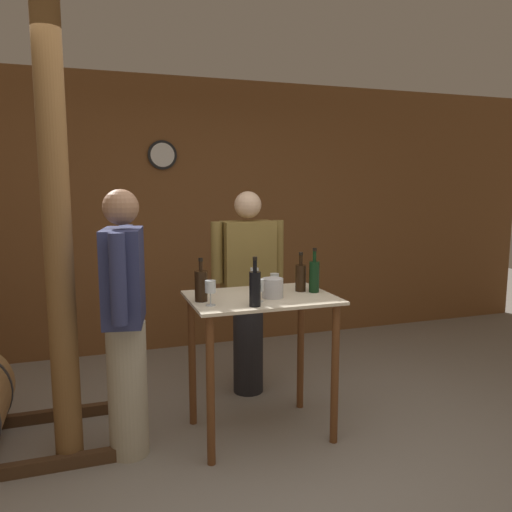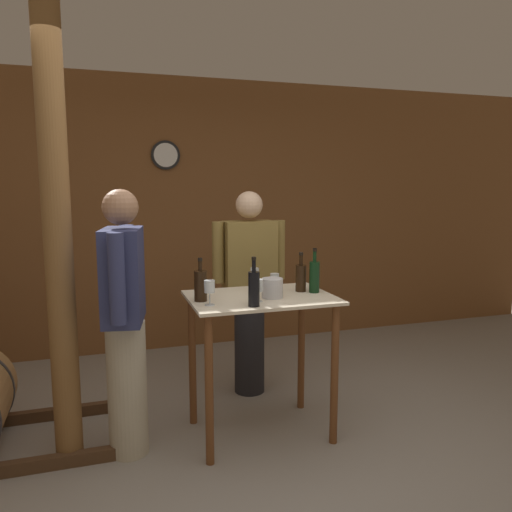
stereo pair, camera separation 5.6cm
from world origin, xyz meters
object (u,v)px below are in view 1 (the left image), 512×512
Objects in this scene: wooden_post at (58,240)px; ice_bucket at (273,288)px; wine_glass_near_center at (259,286)px; person_host at (125,319)px; wine_glass_far_side at (275,279)px; person_visitor_with_scarf at (248,288)px; wine_bottle_center at (301,277)px; wine_glass_near_right at (255,274)px; wine_bottle_far_left at (201,285)px; wine_bottle_right at (314,275)px; wine_glass_near_left at (210,288)px; wine_bottle_left at (255,287)px.

ice_bucket is at bearing -4.63° from wooden_post.
person_host reaches higher than wine_glass_near_center.
ice_bucket is (-0.06, -0.14, -0.03)m from wine_glass_far_side.
ice_bucket is 0.08× the size of person_visitor_with_scarf.
wine_glass_near_center is at bearing -103.15° from person_visitor_with_scarf.
wine_bottle_center is 0.67m from person_visitor_with_scarf.
wine_bottle_center reaches higher than wine_glass_near_center.
wine_glass_near_right is 0.09× the size of person_host.
wine_bottle_far_left reaches higher than wine_bottle_center.
wine_bottle_center reaches higher than wine_glass_near_right.
wooden_post reaches higher than wine_glass_far_side.
wine_bottle_far_left is at bearing -178.85° from wine_bottle_right.
wine_bottle_left is at bearing -22.42° from wine_glass_near_left.
wine_glass_near_center is 0.35m from wine_glass_near_right.
wine_bottle_far_left is at bearing -173.94° from wine_bottle_center.
wine_glass_near_right is 0.92m from person_host.
wine_bottle_left reaches higher than wine_bottle_center.
wine_glass_near_center is 0.09× the size of person_visitor_with_scarf.
wooden_post is 0.87m from wine_bottle_far_left.
wine_glass_near_center is at bearing 0.50° from wine_glass_near_left.
wine_glass_near_right reaches higher than wine_glass_far_side.
wine_bottle_center is 0.18m from wine_glass_far_side.
person_host is (-1.24, 0.01, -0.19)m from wine_bottle_right.
wine_bottle_center is at bearing 2.45° from person_host.
wine_glass_far_side is at bearing 3.84° from person_host.
wine_bottle_far_left is at bearing 159.67° from wine_glass_near_center.
wine_glass_near_right reaches higher than ice_bucket.
wine_bottle_far_left is 0.53m from wine_glass_far_side.
wooden_post is at bearing -178.57° from wine_glass_far_side.
wooden_post is at bearing 175.95° from wine_bottle_far_left.
wine_bottle_left is 0.80m from person_host.
wine_glass_near_left is 0.31m from wine_glass_near_center.
wine_glass_near_left reaches higher than wine_glass_near_center.
wine_glass_near_left is 0.09× the size of person_host.
ice_bucket is 0.76m from person_visitor_with_scarf.
wine_glass_far_side is 0.15m from ice_bucket.
wine_bottle_left is (1.09, -0.29, -0.29)m from wooden_post.
wine_bottle_center is 1.96× the size of ice_bucket.
wine_glass_near_center is at bearing -10.58° from person_host.
wine_bottle_left is 0.27m from wine_glass_near_left.
wine_bottle_left is at bearing -14.70° from wooden_post.
wooden_post is 9.93× the size of wine_bottle_far_left.
wooden_post is at bearing 165.30° from wine_bottle_left.
wine_bottle_far_left is 0.91× the size of wine_bottle_right.
wine_bottle_far_left is at bearing -170.11° from wine_glass_far_side.
wine_bottle_right reaches higher than wine_bottle_left.
wooden_post reaches higher than person_host.
wine_bottle_left is 0.19× the size of person_visitor_with_scarf.
wine_glass_near_right is at bearing 154.10° from wine_bottle_center.
wine_glass_far_side is 0.95× the size of ice_bucket.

